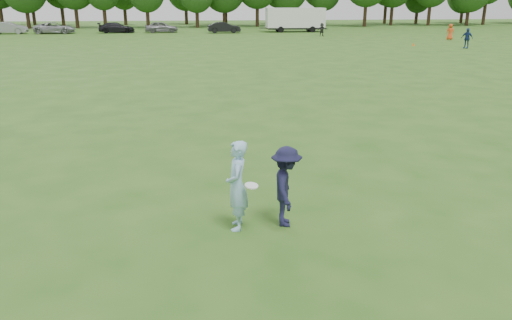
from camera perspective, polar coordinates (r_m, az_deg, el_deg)
The scene contains 14 objects.
ground at distance 10.86m, azimuth 3.76°, elevation -6.22°, with size 200.00×200.00×0.00m, color #295317.
thrower at distance 9.90m, azimuth -2.19°, elevation -2.94°, with size 0.67×0.44×1.83m, color #96C6E9.
defender at distance 10.09m, azimuth 3.47°, elevation -3.05°, with size 1.08×0.62×1.66m, color #171732.
player_far_b at distance 51.45m, azimuth 22.96°, elevation 12.69°, with size 1.07×0.45×1.83m, color navy.
player_far_c at distance 61.40m, azimuth 21.32°, elevation 13.48°, with size 0.85×0.56×1.75m, color #F14E1C.
player_far_d at distance 63.76m, azimuth 7.54°, elevation 14.56°, with size 1.46×0.47×1.58m, color #272727.
car_b at distance 74.66m, azimuth -26.43°, elevation 13.36°, with size 1.60×4.60×1.51m, color gray.
car_c at distance 72.87m, azimuth -22.02°, elevation 13.81°, with size 2.40×5.21×1.45m, color #9A9B9F.
car_d at distance 71.84m, azimuth -15.66°, elevation 14.36°, with size 1.93×4.75×1.38m, color black.
car_e at distance 70.88m, azimuth -10.77°, elevation 14.71°, with size 1.77×4.40×1.50m, color slate.
car_f at distance 69.27m, azimuth -3.67°, elevation 14.88°, with size 1.52×4.36×1.44m, color black.
field_cone at distance 52.50m, azimuth 17.56°, elevation 12.49°, with size 0.28×0.28×0.30m, color #E2580B.
disc_in_play at distance 9.71m, azimuth -0.52°, elevation -2.95°, with size 0.31×0.31×0.08m.
cargo_trailer at distance 71.58m, azimuth 4.50°, elevation 15.81°, with size 9.00×2.75×3.20m.
Camera 1 is at (-1.85, -9.74, 4.45)m, focal length 35.00 mm.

